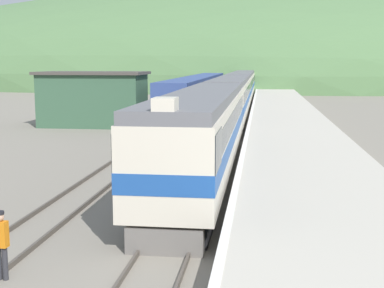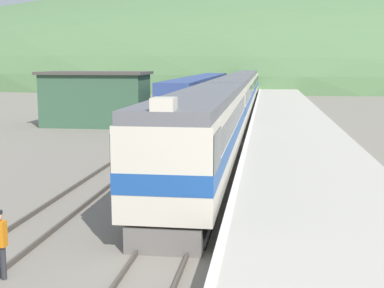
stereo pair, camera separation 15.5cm
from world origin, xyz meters
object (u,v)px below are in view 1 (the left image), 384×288
siding_train (198,92)px  track_worker (1,241)px  carriage_second (230,100)px  carriage_fourth (245,82)px  carriage_third (240,88)px  express_train_lead_car (203,131)px  carriage_fifth (249,78)px

siding_train → track_worker: siding_train is taller
carriage_second → carriage_fourth: bearing=90.0°
carriage_third → track_worker: (-3.68, -53.77, -1.20)m
express_train_lead_car → carriage_third: bearing=90.0°
express_train_lead_car → carriage_third: size_ratio=1.07×
carriage_third → siding_train: 6.97m
carriage_second → carriage_fifth: 60.84m
track_worker → carriage_second: bearing=83.7°
carriage_second → carriage_third: 20.28m
carriage_second → siding_train: bearing=106.9°
express_train_lead_car → track_worker: express_train_lead_car is taller
carriage_second → express_train_lead_car: bearing=-90.0°
siding_train → carriage_third: bearing=49.2°
carriage_third → track_worker: size_ratio=11.06×
carriage_fifth → siding_train: (-4.55, -45.84, -0.27)m
carriage_fifth → track_worker: size_ratio=11.06×
track_worker → carriage_fifth: bearing=87.8°
carriage_second → carriage_fourth: same height
siding_train → track_worker: size_ratio=22.22×
carriage_fourth → siding_train: (-4.55, -25.56, -0.27)m
carriage_third → siding_train: bearing=-130.8°
carriage_fifth → carriage_third: bearing=-90.0°
carriage_fifth → track_worker: bearing=-92.2°
express_train_lead_car → track_worker: 12.85m
carriage_third → carriage_fourth: (0.00, 20.28, 0.00)m
carriage_second → siding_train: (-4.55, 15.00, -0.27)m
carriage_fifth → track_worker: carriage_fifth is taller
express_train_lead_car → track_worker: (-3.68, -12.25, -1.21)m
carriage_fifth → carriage_second: bearing=-90.0°
express_train_lead_car → track_worker: bearing=-106.7°
carriage_fourth → siding_train: 25.96m
express_train_lead_car → carriage_second: express_train_lead_car is taller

